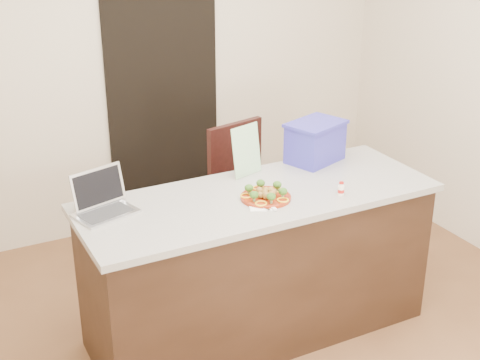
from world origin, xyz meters
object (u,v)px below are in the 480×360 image
blue_box (315,142)px  napkin (262,205)px  plate (266,197)px  yogurt_bottle (341,190)px  laptop (102,201)px  island (258,264)px  chair (242,188)px

blue_box → napkin: bearing=-164.9°
plate → yogurt_bottle: 0.43m
napkin → blue_box: bearing=35.0°
napkin → laptop: size_ratio=0.40×
laptop → blue_box: (1.41, 0.10, 0.07)m
plate → napkin: 0.09m
island → chair: chair is taller
plate → yogurt_bottle: bearing=-20.1°
island → yogurt_bottle: (0.40, -0.22, 0.49)m
laptop → yogurt_bottle: bearing=-34.4°
plate → yogurt_bottle: (0.40, -0.15, 0.02)m
laptop → chair: 1.35m
plate → laptop: size_ratio=0.79×
plate → napkin: bearing=-131.2°
plate → chair: (0.30, 0.85, -0.34)m
island → yogurt_bottle: 0.67m
island → laptop: 1.01m
napkin → blue_box: size_ratio=0.34×
plate → chair: size_ratio=0.27×
plate → island: bearing=91.1°
napkin → blue_box: blue_box is taller
plate → blue_box: 0.68m
island → napkin: bearing=-112.3°
napkin → yogurt_bottle: size_ratio=1.84×
laptop → blue_box: 1.42m
yogurt_bottle → chair: (-0.11, 1.00, -0.36)m
yogurt_bottle → napkin: bearing=170.4°
yogurt_bottle → blue_box: (0.16, 0.51, 0.10)m
plate → yogurt_bottle: yogurt_bottle is taller
yogurt_bottle → laptop: 1.32m
napkin → laptop: 0.86m
plate → blue_box: bearing=33.1°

